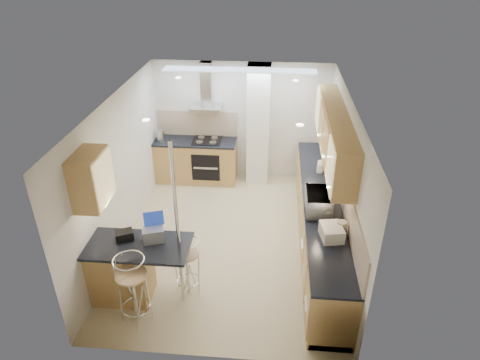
# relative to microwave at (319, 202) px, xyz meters

# --- Properties ---
(ground) EXTENTS (4.80, 4.80, 0.00)m
(ground) POSITION_rel_microwave_xyz_m (-1.40, 0.37, -1.08)
(ground) COLOR tan
(ground) RESTS_ON ground
(room_shell) EXTENTS (3.64, 4.84, 2.51)m
(room_shell) POSITION_rel_microwave_xyz_m (-1.08, 0.75, 0.46)
(room_shell) COLOR silver
(room_shell) RESTS_ON ground
(right_counter) EXTENTS (0.63, 4.40, 0.92)m
(right_counter) POSITION_rel_microwave_xyz_m (0.10, 0.37, -0.62)
(right_counter) COLOR #A57742
(right_counter) RESTS_ON ground
(back_counter) EXTENTS (1.70, 0.63, 0.92)m
(back_counter) POSITION_rel_microwave_xyz_m (-2.35, 2.47, -0.62)
(back_counter) COLOR #A57742
(back_counter) RESTS_ON ground
(peninsula) EXTENTS (1.47, 0.72, 0.94)m
(peninsula) POSITION_rel_microwave_xyz_m (-2.53, -1.08, -0.61)
(peninsula) COLOR #A57742
(peninsula) RESTS_ON ground
(microwave) EXTENTS (0.40, 0.58, 0.32)m
(microwave) POSITION_rel_microwave_xyz_m (0.00, 0.00, 0.00)
(microwave) COLOR silver
(microwave) RESTS_ON right_counter
(laptop) EXTENTS (0.34, 0.30, 0.20)m
(laptop) POSITION_rel_microwave_xyz_m (-2.31, -0.96, -0.04)
(laptop) COLOR #AAADB2
(laptop) RESTS_ON peninsula
(bag) EXTENTS (0.28, 0.25, 0.13)m
(bag) POSITION_rel_microwave_xyz_m (-2.72, -0.96, -0.08)
(bag) COLOR black
(bag) RESTS_ON peninsula
(bar_stool_near) EXTENTS (0.50, 0.50, 1.06)m
(bar_stool_near) POSITION_rel_microwave_xyz_m (-2.48, -1.51, -0.55)
(bar_stool_near) COLOR tan
(bar_stool_near) RESTS_ON ground
(bar_stool_end) EXTENTS (0.53, 0.53, 0.93)m
(bar_stool_end) POSITION_rel_microwave_xyz_m (-1.88, -0.91, -0.62)
(bar_stool_end) COLOR tan
(bar_stool_end) RESTS_ON ground
(jar_a) EXTENTS (0.16, 0.16, 0.17)m
(jar_a) POSITION_rel_microwave_xyz_m (0.14, 1.37, -0.07)
(jar_a) COLOR beige
(jar_a) RESTS_ON right_counter
(jar_b) EXTENTS (0.13, 0.13, 0.16)m
(jar_b) POSITION_rel_microwave_xyz_m (0.12, 1.29, -0.08)
(jar_b) COLOR beige
(jar_b) RESTS_ON right_counter
(jar_c) EXTENTS (0.14, 0.14, 0.20)m
(jar_c) POSITION_rel_microwave_xyz_m (0.27, -0.56, -0.06)
(jar_c) COLOR #B0A88C
(jar_c) RESTS_ON right_counter
(jar_d) EXTENTS (0.13, 0.13, 0.15)m
(jar_d) POSITION_rel_microwave_xyz_m (0.03, -0.16, -0.09)
(jar_d) COLOR silver
(jar_d) RESTS_ON right_counter
(bread_bin) EXTENTS (0.34, 0.40, 0.19)m
(bread_bin) POSITION_rel_microwave_xyz_m (0.13, -0.66, -0.07)
(bread_bin) COLOR beige
(bread_bin) RESTS_ON right_counter
(kettle) EXTENTS (0.16, 0.16, 0.24)m
(kettle) POSITION_rel_microwave_xyz_m (-3.05, 2.40, -0.04)
(kettle) COLOR silver
(kettle) RESTS_ON back_counter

